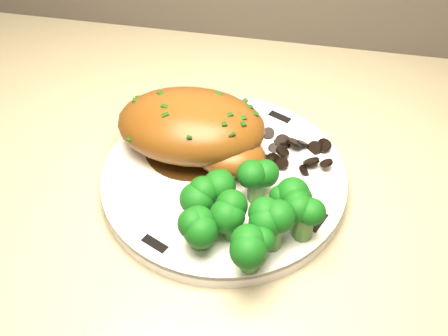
# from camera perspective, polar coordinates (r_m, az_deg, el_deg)

# --- Properties ---
(plate) EXTENTS (0.35, 0.35, 0.02)m
(plate) POSITION_cam_1_polar(r_m,az_deg,el_deg) (0.64, 0.00, -1.20)
(plate) COLOR white
(plate) RESTS_ON counter
(rim_accent_0) EXTENTS (0.03, 0.02, 0.00)m
(rim_accent_0) POSITION_cam_1_polar(r_m,az_deg,el_deg) (0.71, 5.68, 5.17)
(rim_accent_0) COLOR black
(rim_accent_0) RESTS_ON plate
(rim_accent_1) EXTENTS (0.02, 0.03, 0.00)m
(rim_accent_1) POSITION_cam_1_polar(r_m,az_deg,el_deg) (0.69, -8.18, 3.62)
(rim_accent_1) COLOR black
(rim_accent_1) RESTS_ON plate
(rim_accent_2) EXTENTS (0.03, 0.02, 0.00)m
(rim_accent_2) POSITION_cam_1_polar(r_m,az_deg,el_deg) (0.57, -7.04, -7.67)
(rim_accent_2) COLOR black
(rim_accent_2) RESTS_ON plate
(rim_accent_3) EXTENTS (0.02, 0.03, 0.00)m
(rim_accent_3) POSITION_cam_1_polar(r_m,az_deg,el_deg) (0.60, 9.52, -5.44)
(rim_accent_3) COLOR black
(rim_accent_3) RESTS_ON plate
(gravy_pool) EXTENTS (0.11, 0.11, 0.00)m
(gravy_pool) POSITION_cam_1_polar(r_m,az_deg,el_deg) (0.67, -3.24, 2.20)
(gravy_pool) COLOR #38200A
(gravy_pool) RESTS_ON plate
(chicken_breast) EXTENTS (0.18, 0.12, 0.07)m
(chicken_breast) POSITION_cam_1_polar(r_m,az_deg,el_deg) (0.64, -2.90, 3.99)
(chicken_breast) COLOR brown
(chicken_breast) RESTS_ON plate
(mushroom_pile) EXTENTS (0.08, 0.06, 0.02)m
(mushroom_pile) POSITION_cam_1_polar(r_m,az_deg,el_deg) (0.66, 7.25, 1.43)
(mushroom_pile) COLOR black
(mushroom_pile) RESTS_ON plate
(broccoli_florets) EXTENTS (0.14, 0.12, 0.05)m
(broccoli_florets) POSITION_cam_1_polar(r_m,az_deg,el_deg) (0.56, 2.34, -4.39)
(broccoli_florets) COLOR #477833
(broccoli_florets) RESTS_ON plate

